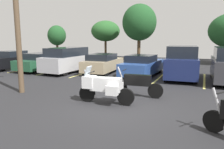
% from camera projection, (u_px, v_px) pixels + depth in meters
% --- Properties ---
extents(ground, '(44.00, 44.00, 0.10)m').
position_uv_depth(ground, '(117.00, 108.00, 8.22)').
color(ground, '#262628').
extents(motorcycle_touring, '(2.27, 0.97, 1.45)m').
position_uv_depth(motorcycle_touring, '(104.00, 86.00, 8.57)').
color(motorcycle_touring, black).
rests_on(motorcycle_touring, ground).
extents(motorcycle_third, '(2.22, 0.62, 1.30)m').
position_uv_depth(motorcycle_third, '(137.00, 84.00, 9.54)').
color(motorcycle_third, black).
rests_on(motorcycle_third, ground).
extents(parking_stripes, '(24.28, 5.01, 0.01)m').
position_uv_depth(parking_stripes, '(140.00, 76.00, 14.89)').
color(parking_stripes, '#EAE066').
rests_on(parking_stripes, ground).
extents(car_black, '(1.83, 4.48, 1.49)m').
position_uv_depth(car_black, '(14.00, 60.00, 18.56)').
color(car_black, black).
rests_on(car_black, ground).
extents(car_green, '(2.05, 4.86, 1.38)m').
position_uv_depth(car_green, '(43.00, 62.00, 17.60)').
color(car_green, '#235638').
rests_on(car_green, ground).
extents(car_silver, '(1.96, 4.90, 1.84)m').
position_uv_depth(car_silver, '(68.00, 60.00, 16.52)').
color(car_silver, '#B7B7BC').
rests_on(car_silver, ground).
extents(car_tan, '(1.95, 4.29, 1.41)m').
position_uv_depth(car_tan, '(103.00, 63.00, 16.13)').
color(car_tan, tan).
rests_on(car_tan, ground).
extents(car_blue, '(2.05, 4.82, 1.43)m').
position_uv_depth(car_blue, '(143.00, 66.00, 14.88)').
color(car_blue, '#2D519E').
rests_on(car_blue, ground).
extents(car_navy, '(2.21, 4.84, 2.07)m').
position_uv_depth(car_navy, '(182.00, 63.00, 13.90)').
color(car_navy, navy).
rests_on(car_navy, ground).
extents(utility_pole, '(1.47, 1.23, 7.45)m').
position_uv_depth(utility_pole, '(16.00, 7.00, 9.77)').
color(utility_pole, brown).
rests_on(utility_pole, ground).
extents(tree_rear, '(3.68, 3.68, 4.73)m').
position_uv_depth(tree_rear, '(106.00, 31.00, 28.24)').
color(tree_rear, '#4C3823').
rests_on(tree_rear, ground).
extents(tree_left, '(2.47, 2.47, 4.23)m').
position_uv_depth(tree_left, '(57.00, 36.00, 29.94)').
color(tree_left, '#4C3823').
rests_on(tree_left, ground).
extents(tree_center, '(3.84, 3.84, 6.32)m').
position_uv_depth(tree_center, '(139.00, 23.00, 24.84)').
color(tree_center, '#4C3823').
rests_on(tree_center, ground).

